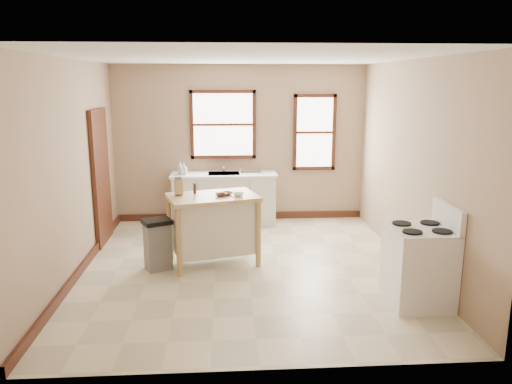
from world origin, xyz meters
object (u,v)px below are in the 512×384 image
soap_bottle_b (184,169)px  knife_block (179,188)px  gas_stove (419,254)px  soap_bottle_a (180,168)px  dish_rack (250,170)px  trash_bin (158,244)px  bowl_b (227,193)px  kitchen_island (213,230)px  pepper_grinder (195,188)px  bowl_a (221,195)px  bowl_c (238,194)px

soap_bottle_b → knife_block: knife_block is taller
gas_stove → soap_bottle_a: bearing=131.0°
dish_rack → trash_bin: bearing=-103.7°
knife_block → bowl_b: 0.67m
kitchen_island → knife_block: (-0.46, 0.04, 0.59)m
pepper_grinder → soap_bottle_b: bearing=99.1°
kitchen_island → knife_block: knife_block is taller
soap_bottle_a → trash_bin: bearing=-98.5°
bowl_a → bowl_c: bearing=-2.6°
soap_bottle_b → gas_stove: size_ratio=0.17×
bowl_a → gas_stove: gas_stove is taller
dish_rack → bowl_b: size_ratio=2.38×
bowl_a → pepper_grinder: bearing=151.4°
knife_block → bowl_a: bearing=-24.8°
soap_bottle_a → gas_stove: gas_stove is taller
bowl_a → bowl_c: (0.24, -0.01, 0.00)m
soap_bottle_b → bowl_a: 2.06m
soap_bottle_b → trash_bin: bearing=-90.8°
bowl_b → gas_stove: size_ratio=0.13×
soap_bottle_a → kitchen_island: (0.61, -1.98, -0.54)m
dish_rack → knife_block: (-1.09, -1.98, 0.11)m
dish_rack → bowl_c: bowl_c is taller
dish_rack → pepper_grinder: bearing=-96.6°
bowl_c → knife_block: bearing=172.4°
soap_bottle_a → kitchen_island: size_ratio=0.19×
bowl_b → trash_bin: bearing=-168.1°
kitchen_island → knife_block: bearing=159.3°
soap_bottle_b → gas_stove: (2.90, -3.34, -0.44)m
soap_bottle_b → bowl_b: soap_bottle_b is taller
knife_block → bowl_c: bearing=-22.7°
knife_block → bowl_b: bearing=-16.8°
bowl_a → gas_stove: size_ratio=0.14×
bowl_b → trash_bin: size_ratio=0.22×
bowl_b → trash_bin: bowl_b is taller
soap_bottle_b → bowl_c: size_ratio=1.36×
soap_bottle_b → bowl_b: size_ratio=1.28×
soap_bottle_b → kitchen_island: 2.04m
pepper_grinder → trash_bin: 0.92m
soap_bottle_a → trash_bin: size_ratio=0.32×
soap_bottle_b → kitchen_island: size_ratio=0.17×
bowl_b → bowl_c: (0.15, -0.09, 0.00)m
bowl_c → trash_bin: bearing=-174.2°
knife_block → trash_bin: size_ratio=0.28×
bowl_a → bowl_c: size_ratio=1.08×
gas_stove → bowl_c: bearing=145.8°
pepper_grinder → gas_stove: (2.62, -1.58, -0.47)m
pepper_grinder → gas_stove: gas_stove is taller
soap_bottle_a → bowl_c: bearing=-69.6°
soap_bottle_a → dish_rack: bearing=-2.8°
trash_bin → soap_bottle_a: bearing=60.6°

